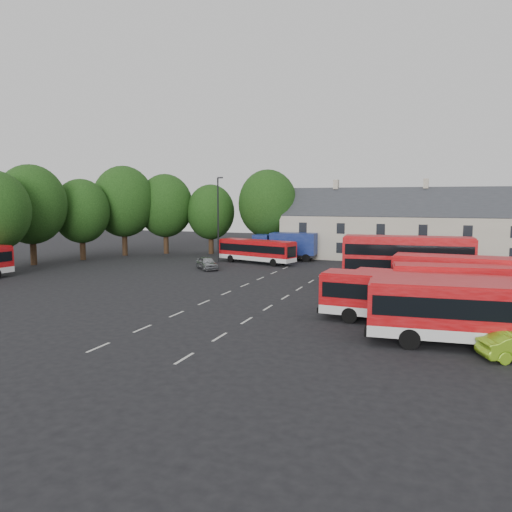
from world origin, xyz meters
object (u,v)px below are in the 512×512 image
object	(u,v)px
bus_row_a	(488,310)
bus_dd_south	(407,259)
box_truck	(286,245)
silver_car	(207,263)
lamppost	(218,217)

from	to	relation	value
bus_row_a	bus_dd_south	world-z (taller)	bus_dd_south
box_truck	silver_car	distance (m)	12.29
bus_row_a	lamppost	xyz separation A→B (m)	(-27.66, 27.00, 3.44)
box_truck	lamppost	bearing A→B (deg)	-148.65
lamppost	bus_dd_south	bearing A→B (deg)	-24.04
lamppost	silver_car	bearing A→B (deg)	-76.32
box_truck	bus_dd_south	bearing A→B (deg)	-46.74
box_truck	lamppost	size ratio (longest dim) A/B	0.78
bus_dd_south	lamppost	distance (m)	24.84
bus_dd_south	bus_row_a	bearing A→B (deg)	-78.00
bus_row_a	lamppost	size ratio (longest dim) A/B	1.17
box_truck	lamppost	xyz separation A→B (m)	(-6.97, -4.78, 3.52)
bus_dd_south	box_truck	size ratio (longest dim) A/B	1.38
bus_row_a	bus_dd_south	distance (m)	17.72
bus_row_a	box_truck	xyz separation A→B (m)	(-20.69, 31.79, -0.08)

